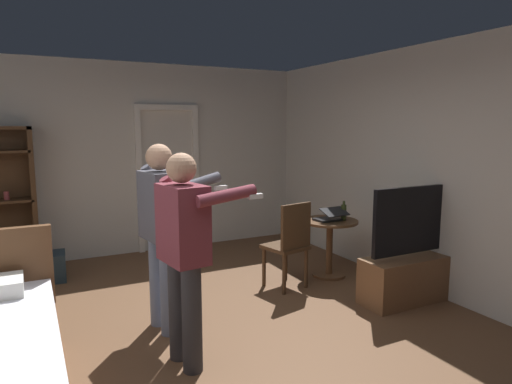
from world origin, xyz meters
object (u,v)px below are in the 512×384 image
(suitcase_small, at_px, (4,272))
(suitcase_dark, at_px, (37,268))
(bottle_on_table, at_px, (344,212))
(side_table, at_px, (330,238))
(person_blue_shirt, at_px, (185,245))
(tv_flatscreen, at_px, (415,268))
(person_striped_shirt, at_px, (162,224))
(wooden_chair, at_px, (290,242))
(laptop, at_px, (330,217))

(suitcase_small, bearing_deg, suitcase_dark, 3.39)
(bottle_on_table, bearing_deg, side_table, 150.26)
(side_table, distance_m, person_blue_shirt, 2.56)
(tv_flatscreen, height_order, person_striped_shirt, person_striped_shirt)
(side_table, height_order, suitcase_dark, side_table)
(side_table, height_order, bottle_on_table, bottle_on_table)
(bottle_on_table, xyz_separation_m, person_striped_shirt, (-2.34, -0.43, 0.17))
(tv_flatscreen, distance_m, person_blue_shirt, 2.64)
(side_table, bearing_deg, suitcase_small, 158.92)
(suitcase_dark, bearing_deg, suitcase_small, -172.66)
(suitcase_dark, bearing_deg, tv_flatscreen, -30.61)
(side_table, xyz_separation_m, suitcase_small, (-3.54, 1.37, -0.29))
(person_blue_shirt, xyz_separation_m, suitcase_small, (-1.33, 2.55, -0.76))
(tv_flatscreen, xyz_separation_m, person_blue_shirt, (-2.56, -0.16, 0.60))
(side_table, height_order, person_blue_shirt, person_blue_shirt)
(side_table, relative_size, suitcase_dark, 1.13)
(side_table, distance_m, wooden_chair, 0.68)
(side_table, height_order, person_striped_shirt, person_striped_shirt)
(person_blue_shirt, bearing_deg, wooden_chair, 33.65)
(person_blue_shirt, distance_m, person_striped_shirt, 0.68)
(laptop, relative_size, wooden_chair, 0.34)
(side_table, relative_size, wooden_chair, 0.71)
(person_blue_shirt, distance_m, suitcase_small, 2.98)
(person_blue_shirt, relative_size, suitcase_dark, 2.64)
(laptop, distance_m, wooden_chair, 0.67)
(laptop, xyz_separation_m, suitcase_dark, (-3.17, 1.43, -0.59))
(laptop, bearing_deg, wooden_chair, -170.18)
(tv_flatscreen, xyz_separation_m, side_table, (-0.35, 1.03, 0.13))
(tv_flatscreen, height_order, suitcase_dark, tv_flatscreen)
(suitcase_dark, xyz_separation_m, suitcase_small, (-0.35, -0.02, 0.02))
(bottle_on_table, height_order, person_blue_shirt, person_blue_shirt)
(wooden_chair, height_order, person_striped_shirt, person_striped_shirt)
(side_table, xyz_separation_m, wooden_chair, (-0.66, -0.15, 0.07))
(suitcase_dark, bearing_deg, person_striped_shirt, -58.55)
(wooden_chair, xyz_separation_m, suitcase_dark, (-2.54, 1.54, -0.38))
(bottle_on_table, xyz_separation_m, person_blue_shirt, (-2.35, -1.11, 0.15))
(bottle_on_table, bearing_deg, person_striped_shirt, -169.59)
(side_table, relative_size, person_striped_shirt, 0.42)
(bottle_on_table, xyz_separation_m, wooden_chair, (-0.80, -0.07, -0.25))
(person_blue_shirt, xyz_separation_m, suitcase_dark, (-0.98, 2.58, -0.78))
(person_blue_shirt, xyz_separation_m, person_striped_shirt, (0.02, 0.68, 0.03))
(side_table, distance_m, suitcase_small, 3.81)
(tv_flatscreen, bearing_deg, suitcase_small, 148.38)
(side_table, relative_size, bottle_on_table, 2.99)
(bottle_on_table, relative_size, wooden_chair, 0.24)
(laptop, xyz_separation_m, suitcase_small, (-3.51, 1.41, -0.57))
(wooden_chair, bearing_deg, suitcase_small, 152.23)
(bottle_on_table, bearing_deg, person_blue_shirt, -154.80)
(tv_flatscreen, bearing_deg, laptop, 110.86)
(wooden_chair, distance_m, suitcase_dark, 2.99)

